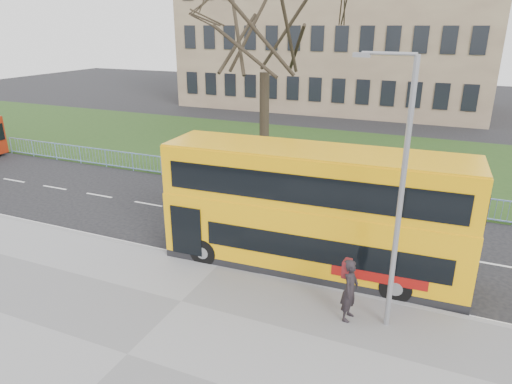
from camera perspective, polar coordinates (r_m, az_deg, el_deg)
ground at (r=17.85m, az=-2.25°, el=-7.03°), size 120.00×120.00×0.00m
pavement at (r=13.04m, az=-15.78°, el=-19.12°), size 80.00×10.50×0.12m
kerb at (r=16.60m, az=-4.56°, el=-9.05°), size 80.00×0.20×0.14m
grass_verge at (r=30.52m, az=9.32°, el=4.49°), size 80.00×15.40×0.08m
guard_railing at (r=23.29m, az=4.69°, el=1.05°), size 40.00×0.12×1.10m
bare_tree at (r=26.28m, az=1.10°, el=17.04°), size 9.29×9.29×13.27m
civic_building at (r=50.73m, az=10.15°, el=18.58°), size 30.00×15.00×14.00m
yellow_bus at (r=15.60m, az=7.13°, el=-2.02°), size 10.35×2.87×4.30m
pedestrian at (r=13.53m, az=11.66°, el=-11.90°), size 0.52×0.73×1.90m
street_lamp at (r=12.22m, az=17.33°, el=0.34°), size 1.58×0.24×7.44m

